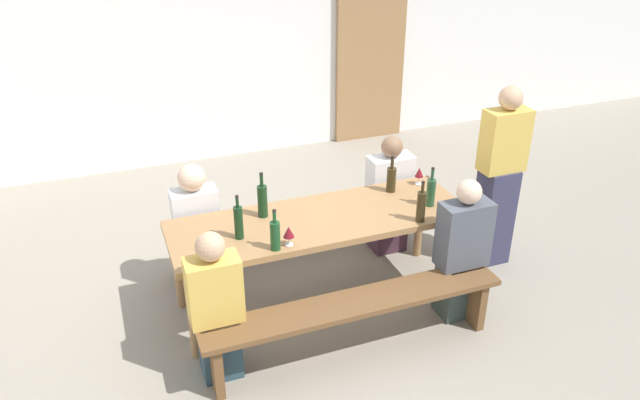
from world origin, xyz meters
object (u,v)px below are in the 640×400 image
at_px(wooden_door, 371,58).
at_px(wine_glass_0, 289,232).
at_px(wine_bottle_0, 431,192).
at_px(wine_bottle_1, 239,222).
at_px(seated_guest_near_0, 216,310).
at_px(wine_bottle_2, 421,206).
at_px(bench_far, 293,222).
at_px(standing_host, 499,181).
at_px(seated_guest_far_1, 389,198).
at_px(wine_glass_1, 419,173).
at_px(bench_near, 355,312).
at_px(seated_guest_far_0, 197,230).
at_px(wine_bottle_5, 262,200).
at_px(wine_bottle_3, 275,235).
at_px(seated_guest_near_1, 461,254).
at_px(wine_bottle_4, 391,179).
at_px(tasting_table, 320,227).

distance_m(wooden_door, wine_glass_0, 4.02).
distance_m(wine_bottle_0, wine_bottle_1, 1.51).
xyz_separation_m(wooden_door, seated_guest_near_0, (-2.76, -3.61, -0.53)).
bearing_deg(wine_bottle_2, bench_far, 124.69).
height_order(wooden_door, standing_host, wooden_door).
bearing_deg(seated_guest_far_1, wine_glass_1, 23.70).
height_order(bench_near, seated_guest_near_0, seated_guest_near_0).
bearing_deg(standing_host, seated_guest_far_1, -32.94).
bearing_deg(wine_bottle_1, wine_bottle_2, -10.10).
distance_m(wine_bottle_0, wine_glass_1, 0.38).
bearing_deg(wine_bottle_1, seated_guest_far_0, 109.45).
bearing_deg(seated_guest_far_1, wine_bottle_5, -74.39).
relative_size(wine_bottle_2, seated_guest_far_1, 0.30).
relative_size(wine_bottle_3, seated_guest_near_1, 0.27).
distance_m(wine_bottle_0, wine_glass_0, 1.22).
height_order(seated_guest_near_0, seated_guest_near_1, seated_guest_near_1).
relative_size(wine_bottle_4, seated_guest_near_1, 0.27).
relative_size(seated_guest_near_0, seated_guest_far_0, 1.00).
bearing_deg(wine_bottle_5, seated_guest_far_0, 142.67).
bearing_deg(wine_bottle_2, seated_guest_near_0, -172.24).
xyz_separation_m(wine_bottle_3, wine_glass_1, (1.41, 0.55, -0.01)).
relative_size(wine_bottle_4, seated_guest_far_0, 0.28).
bearing_deg(wine_bottle_0, tasting_table, 172.47).
bearing_deg(seated_guest_near_0, wine_bottle_0, -77.13).
height_order(seated_guest_far_0, standing_host, standing_host).
height_order(wine_bottle_0, wine_bottle_4, wine_bottle_0).
relative_size(wine_glass_1, seated_guest_far_0, 0.14).
xyz_separation_m(tasting_table, bench_near, (0.00, -0.67, -0.31)).
bearing_deg(wine_bottle_1, bench_near, -43.43).
relative_size(bench_near, wine_bottle_5, 6.03).
height_order(wine_bottle_0, wine_bottle_5, wine_bottle_5).
xyz_separation_m(seated_guest_near_0, seated_guest_far_0, (0.07, 1.05, 0.01)).
xyz_separation_m(wine_glass_1, seated_guest_far_0, (-1.82, 0.27, -0.32)).
height_order(wooden_door, wine_bottle_1, wooden_door).
height_order(seated_guest_near_1, seated_guest_far_0, seated_guest_near_1).
distance_m(tasting_table, seated_guest_far_0, 1.01).
distance_m(wine_glass_1, seated_guest_near_0, 2.07).
distance_m(wine_bottle_1, seated_guest_far_0, 0.72).
distance_m(wine_bottle_3, seated_guest_near_1, 1.42).
xyz_separation_m(bench_far, wine_bottle_1, (-0.64, -0.75, 0.52)).
height_order(wine_bottle_3, seated_guest_near_0, seated_guest_near_0).
height_order(tasting_table, wine_glass_0, wine_glass_0).
xyz_separation_m(wine_bottle_0, seated_guest_far_0, (-1.72, 0.64, -0.34)).
bearing_deg(wine_glass_0, wine_bottle_5, 96.48).
height_order(wine_bottle_2, standing_host, standing_host).
bearing_deg(wooden_door, wine_bottle_5, -127.46).
bearing_deg(wine_bottle_1, wine_bottle_4, 12.16).
bearing_deg(wine_bottle_3, wine_glass_1, 21.42).
xyz_separation_m(wooden_door, wine_bottle_2, (-1.16, -3.40, -0.18)).
xyz_separation_m(wine_bottle_4, seated_guest_near_1, (0.23, -0.74, -0.33)).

